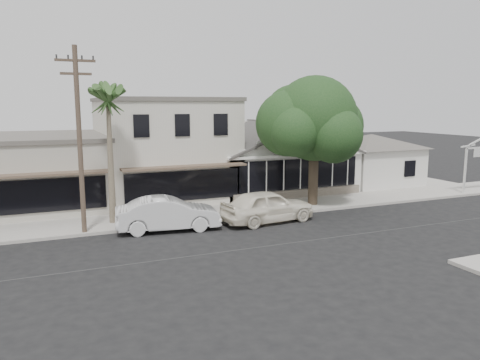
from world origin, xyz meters
name	(u,v)px	position (x,y,z in m)	size (l,w,h in m)	color
ground	(299,242)	(0.00, 0.00, 0.00)	(140.00, 140.00, 0.00)	black
sidewalk_north	(102,224)	(-8.00, 6.75, 0.07)	(90.00, 3.50, 0.15)	#9E9991
corner_shop	(272,155)	(5.00, 12.47, 2.62)	(10.40, 8.60, 5.10)	silver
side_cottage	(370,166)	(13.20, 11.50, 1.50)	(6.00, 6.00, 3.00)	silver
row_building_near	(162,149)	(-3.00, 13.50, 3.25)	(8.00, 10.00, 6.50)	beige
row_building_midnear	(20,173)	(-12.00, 13.50, 2.10)	(10.00, 10.00, 4.20)	#B0AD9E
utility_pole	(79,137)	(-9.00, 5.20, 4.79)	(1.80, 0.24, 9.00)	brown
car_0	(268,206)	(0.33, 3.92, 0.88)	(2.09, 5.19, 1.77)	white
car_1	(168,214)	(-5.02, 4.41, 0.85)	(1.81, 5.18, 1.71)	silver
shade_tree	(312,121)	(4.62, 6.55, 5.29)	(7.25, 6.55, 8.04)	#433728
palm_east	(108,98)	(-7.43, 6.59, 6.60)	(2.89, 2.89, 7.74)	#726651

